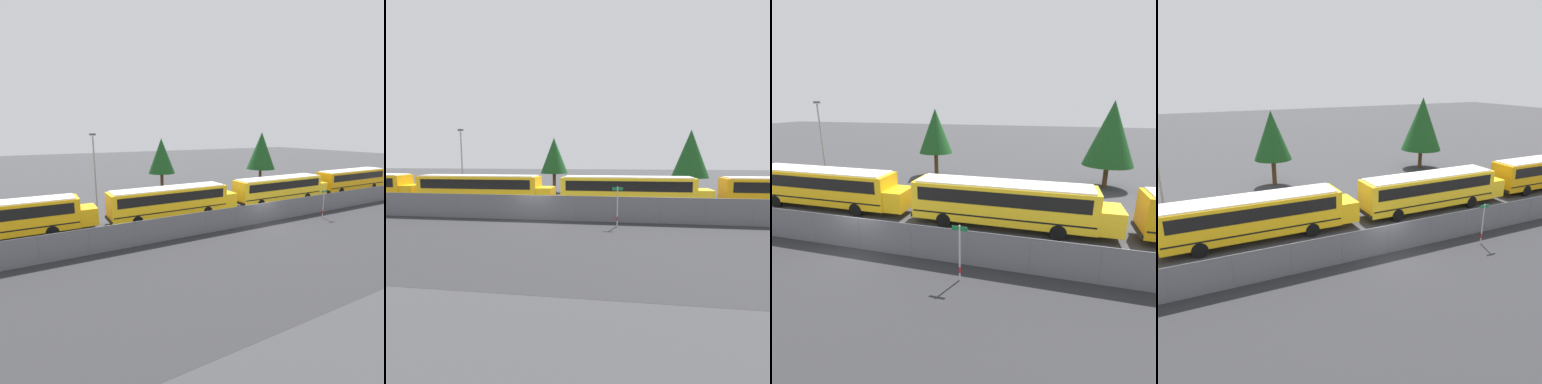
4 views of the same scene
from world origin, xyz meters
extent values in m
plane|color=#38383A|center=(0.00, 0.00, 0.00)|extent=(200.00, 200.00, 0.00)
cube|color=#2B2B2D|center=(0.00, -6.00, 0.00)|extent=(100.88, 12.00, 0.01)
cube|color=#9EA0A5|center=(0.00, 0.00, 0.92)|extent=(66.88, 0.03, 1.84)
cube|color=slate|center=(0.00, -0.01, 0.92)|extent=(66.88, 0.01, 1.84)
cylinder|color=slate|center=(0.00, 0.00, 1.84)|extent=(66.88, 0.05, 0.05)
cylinder|color=slate|center=(-18.24, 0.00, 0.92)|extent=(0.07, 0.07, 1.84)
cylinder|color=slate|center=(-15.20, 0.00, 0.92)|extent=(0.07, 0.07, 1.84)
cylinder|color=slate|center=(-12.16, 0.00, 0.92)|extent=(0.07, 0.07, 1.84)
cylinder|color=slate|center=(-9.12, 0.00, 0.92)|extent=(0.07, 0.07, 1.84)
cylinder|color=slate|center=(-6.08, 0.00, 0.92)|extent=(0.07, 0.07, 1.84)
cylinder|color=slate|center=(-3.04, 0.00, 0.92)|extent=(0.07, 0.07, 1.84)
cylinder|color=slate|center=(0.00, 0.00, 0.92)|extent=(0.07, 0.07, 1.84)
cylinder|color=slate|center=(3.04, 0.00, 0.92)|extent=(0.07, 0.07, 1.84)
cylinder|color=slate|center=(6.08, 0.00, 0.92)|extent=(0.07, 0.07, 1.84)
cylinder|color=slate|center=(9.12, 0.00, 0.92)|extent=(0.07, 0.07, 1.84)
cylinder|color=slate|center=(12.16, 0.00, 0.92)|extent=(0.07, 0.07, 1.84)
cylinder|color=slate|center=(15.20, 0.00, 0.92)|extent=(0.07, 0.07, 1.84)
cylinder|color=slate|center=(18.24, 0.00, 0.92)|extent=(0.07, 0.07, 1.84)
cube|color=#EDA80F|center=(-14.28, 5.93, 1.21)|extent=(1.38, 2.24, 1.44)
cylinder|color=black|center=(-17.14, 7.02, 0.49)|extent=(0.97, 0.28, 0.97)
cylinder|color=black|center=(-17.14, 4.83, 0.49)|extent=(0.97, 0.28, 0.97)
cube|color=yellow|center=(-6.88, 5.42, 1.69)|extent=(11.48, 2.43, 2.40)
cube|color=black|center=(-6.88, 5.42, 2.21)|extent=(10.56, 2.47, 0.86)
cube|color=black|center=(-6.88, 5.42, 1.01)|extent=(11.25, 2.46, 0.10)
cube|color=yellow|center=(-0.45, 5.42, 1.21)|extent=(1.38, 2.24, 1.44)
cube|color=black|center=(-12.67, 5.42, 0.64)|extent=(0.12, 2.43, 0.24)
cube|color=silver|center=(-6.88, 5.42, 2.94)|extent=(10.90, 2.19, 0.10)
cylinder|color=black|center=(-3.32, 6.52, 0.49)|extent=(0.97, 0.28, 0.97)
cylinder|color=black|center=(-3.32, 4.33, 0.49)|extent=(0.97, 0.28, 0.97)
cylinder|color=black|center=(-10.44, 6.52, 0.49)|extent=(0.97, 0.28, 0.97)
cylinder|color=black|center=(-10.44, 4.33, 0.49)|extent=(0.97, 0.28, 0.97)
cube|color=yellow|center=(6.91, 5.32, 1.69)|extent=(11.48, 2.43, 2.40)
cube|color=black|center=(6.91, 5.32, 2.21)|extent=(10.56, 2.47, 0.86)
cube|color=black|center=(6.91, 5.32, 1.01)|extent=(11.25, 2.46, 0.10)
cube|color=yellow|center=(13.34, 5.32, 1.21)|extent=(1.38, 2.24, 1.44)
cube|color=black|center=(1.13, 5.32, 0.64)|extent=(0.12, 2.43, 0.24)
cube|color=silver|center=(6.91, 5.32, 2.94)|extent=(10.90, 2.19, 0.10)
cylinder|color=black|center=(10.47, 6.42, 0.49)|extent=(0.97, 0.28, 0.97)
cylinder|color=black|center=(10.47, 4.23, 0.49)|extent=(0.97, 0.28, 0.97)
cylinder|color=black|center=(3.36, 6.42, 0.49)|extent=(0.97, 0.28, 0.97)
cylinder|color=black|center=(3.36, 4.23, 0.49)|extent=(0.97, 0.28, 0.97)
cube|color=orange|center=(20.70, 5.60, 1.69)|extent=(11.48, 2.43, 2.40)
cube|color=black|center=(20.70, 5.60, 2.21)|extent=(10.56, 2.47, 0.86)
cube|color=black|center=(20.70, 5.60, 1.01)|extent=(11.25, 2.46, 0.10)
cube|color=orange|center=(27.13, 5.60, 1.21)|extent=(1.38, 2.24, 1.44)
cube|color=black|center=(14.91, 5.60, 0.64)|extent=(0.12, 2.43, 0.24)
cube|color=silver|center=(20.70, 5.60, 2.94)|extent=(10.90, 2.19, 0.10)
cylinder|color=black|center=(24.26, 6.69, 0.49)|extent=(0.97, 0.28, 0.97)
cylinder|color=black|center=(24.26, 4.50, 0.49)|extent=(0.97, 0.28, 0.97)
cylinder|color=black|center=(17.14, 6.69, 0.49)|extent=(0.97, 0.28, 0.97)
cylinder|color=black|center=(17.14, 4.50, 0.49)|extent=(0.97, 0.28, 0.97)
cylinder|color=#B7B7BC|center=(6.15, -1.41, 1.36)|extent=(0.08, 0.08, 2.71)
cylinder|color=red|center=(6.15, -1.41, 0.55)|extent=(0.09, 0.09, 0.30)
cube|color=#147238|center=(6.15, -1.41, 2.56)|extent=(0.70, 0.02, 0.20)
cylinder|color=gray|center=(-12.33, 12.11, 3.85)|extent=(0.16, 0.16, 7.70)
cube|color=#47474C|center=(-12.33, 12.11, 7.85)|extent=(0.60, 0.24, 0.20)
cylinder|color=#51381E|center=(14.90, 17.62, 1.07)|extent=(0.44, 0.44, 2.14)
cone|color=#194C1E|center=(14.90, 17.62, 5.10)|extent=(4.55, 4.55, 5.91)
cylinder|color=#51381E|center=(-2.42, 17.86, 1.27)|extent=(0.44, 0.44, 2.55)
cone|color=#194C1E|center=(-2.42, 17.86, 4.90)|extent=(3.62, 3.62, 4.71)
camera|label=1|loc=(-18.17, -19.88, 8.15)|focal=28.00mm
camera|label=2|loc=(6.30, -21.26, 4.60)|focal=28.00mm
camera|label=3|loc=(9.65, -12.82, 7.75)|focal=28.00mm
camera|label=4|loc=(-10.98, -17.80, 10.48)|focal=35.00mm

